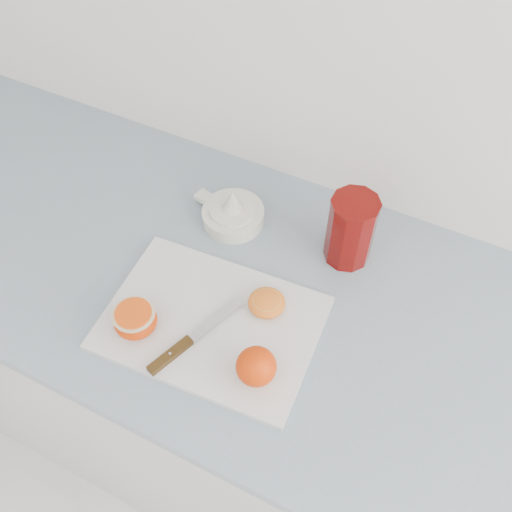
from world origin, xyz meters
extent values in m
cube|color=silver|center=(-0.01, 1.70, 0.43)|extent=(2.53, 0.60, 0.86)
cube|color=#8E9CA5|center=(-0.01, 1.70, 0.88)|extent=(2.60, 0.64, 0.03)
cube|color=silver|center=(-0.08, 1.60, 0.90)|extent=(0.38, 0.28, 0.01)
sphere|color=#DE3D0A|center=(0.04, 1.54, 0.93)|extent=(0.07, 0.07, 0.07)
ellipsoid|color=#DE3D0A|center=(-0.19, 1.53, 0.92)|extent=(0.07, 0.07, 0.04)
cylinder|color=beige|center=(-0.19, 1.53, 0.94)|extent=(0.07, 0.07, 0.00)
cylinder|color=#F83602|center=(-0.19, 1.53, 0.95)|extent=(0.06, 0.06, 0.00)
ellipsoid|color=orange|center=(0.00, 1.67, 0.92)|extent=(0.07, 0.07, 0.03)
cylinder|color=gold|center=(0.00, 1.67, 0.92)|extent=(0.05, 0.05, 0.00)
cube|color=#3F290E|center=(-0.10, 1.51, 0.91)|extent=(0.04, 0.09, 0.01)
cube|color=#B7B7BC|center=(-0.07, 1.60, 0.91)|extent=(0.06, 0.11, 0.00)
cylinder|color=#B7B7BC|center=(-0.10, 1.51, 0.91)|extent=(0.01, 0.01, 0.01)
cylinder|color=white|center=(-0.16, 1.83, 0.91)|extent=(0.12, 0.12, 0.03)
cylinder|color=white|center=(-0.16, 1.83, 0.92)|extent=(0.09, 0.09, 0.01)
cone|color=white|center=(-0.16, 1.83, 0.95)|extent=(0.04, 0.04, 0.05)
cube|color=white|center=(-0.23, 1.85, 0.91)|extent=(0.04, 0.04, 0.01)
ellipsoid|color=#D7571D|center=(-0.15, 1.82, 0.93)|extent=(0.01, 0.01, 0.00)
ellipsoid|color=#D7571D|center=(-0.17, 1.84, 0.93)|extent=(0.01, 0.01, 0.00)
ellipsoid|color=#D7571D|center=(-0.16, 1.82, 0.93)|extent=(0.01, 0.01, 0.00)
ellipsoid|color=#D7571D|center=(-0.14, 1.83, 0.93)|extent=(0.01, 0.01, 0.00)
cylinder|color=#690705|center=(0.08, 1.85, 0.96)|extent=(0.09, 0.09, 0.14)
cylinder|color=#D44B13|center=(0.08, 1.85, 0.91)|extent=(0.07, 0.07, 0.02)
cylinder|color=#690705|center=(0.08, 1.85, 1.03)|extent=(0.09, 0.09, 0.00)
camera|label=1|loc=(0.22, 1.17, 1.75)|focal=40.00mm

